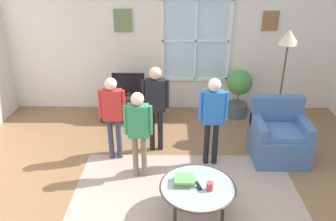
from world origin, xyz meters
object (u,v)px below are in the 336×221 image
at_px(person_blue_shirt, 213,112).
at_px(television, 128,83).
at_px(person_black_shirt, 156,100).
at_px(person_red_shirt, 113,110).
at_px(person_green_shirt, 138,126).
at_px(remote_near_books, 190,181).
at_px(coffee_table, 198,188).
at_px(tv_stand, 130,106).
at_px(potted_plant_by_window, 239,90).
at_px(floor_lamp, 287,48).
at_px(armchair, 278,137).
at_px(cup, 210,186).
at_px(book_stack, 184,181).
at_px(remote_near_cup, 198,186).

bearing_deg(person_blue_shirt, television, 132.42).
bearing_deg(person_black_shirt, person_red_shirt, -157.47).
bearing_deg(person_green_shirt, remote_near_books, -46.87).
bearing_deg(coffee_table, person_black_shirt, 109.99).
height_order(tv_stand, television, television).
bearing_deg(tv_stand, potted_plant_by_window, 3.31).
relative_size(potted_plant_by_window, floor_lamp, 0.52).
bearing_deg(person_red_shirt, person_green_shirt, -47.83).
xyz_separation_m(armchair, cup, (-1.15, -1.33, 0.13)).
bearing_deg(remote_near_books, armchair, 41.09).
bearing_deg(person_black_shirt, television, 116.44).
xyz_separation_m(book_stack, person_green_shirt, (-0.57, 0.71, 0.32)).
xyz_separation_m(coffee_table, remote_near_books, (-0.08, 0.08, 0.03)).
height_order(tv_stand, coffee_table, tv_stand).
distance_m(tv_stand, armchair, 2.65).
xyz_separation_m(television, person_blue_shirt, (1.32, -1.45, 0.13)).
height_order(person_green_shirt, potted_plant_by_window, person_green_shirt).
relative_size(cup, person_red_shirt, 0.08).
xyz_separation_m(armchair, person_blue_shirt, (-1.01, -0.19, 0.49)).
distance_m(person_black_shirt, potted_plant_by_window, 1.90).
distance_m(person_red_shirt, person_black_shirt, 0.64).
relative_size(cup, remote_near_cup, 0.70).
xyz_separation_m(remote_near_books, person_green_shirt, (-0.63, 0.68, 0.34)).
bearing_deg(armchair, book_stack, -139.42).
height_order(tv_stand, armchair, armchair).
xyz_separation_m(cup, floor_lamp, (1.32, 2.02, 1.01)).
xyz_separation_m(coffee_table, person_green_shirt, (-0.72, 0.76, 0.38)).
relative_size(remote_near_books, floor_lamp, 0.08).
relative_size(coffee_table, person_green_shirt, 0.70).
bearing_deg(armchair, person_black_shirt, 174.12).
xyz_separation_m(cup, person_black_shirt, (-0.65, 1.51, 0.37)).
bearing_deg(book_stack, tv_stand, 110.28).
height_order(coffee_table, potted_plant_by_window, potted_plant_by_window).
xyz_separation_m(cup, remote_near_books, (-0.21, 0.15, -0.04)).
relative_size(television, person_red_shirt, 0.45).
bearing_deg(person_black_shirt, tv_stand, 116.38).
bearing_deg(coffee_table, person_blue_shirt, 76.22).
xyz_separation_m(book_stack, floor_lamp, (1.59, 1.91, 1.02)).
xyz_separation_m(book_stack, person_black_shirt, (-0.38, 1.40, 0.38)).
relative_size(television, armchair, 0.65).
bearing_deg(television, coffee_table, -67.19).
distance_m(remote_near_books, person_green_shirt, 0.99).
xyz_separation_m(remote_near_books, person_red_shirt, (-1.04, 1.12, 0.36)).
relative_size(remote_near_books, remote_near_cup, 1.00).
bearing_deg(armchair, person_red_shirt, -178.56).
relative_size(television, coffee_table, 0.66).
xyz_separation_m(remote_near_books, floor_lamp, (1.53, 1.87, 1.04)).
relative_size(remote_near_books, person_black_shirt, 0.11).
relative_size(tv_stand, remote_near_books, 7.31).
bearing_deg(remote_near_books, book_stack, -152.41).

